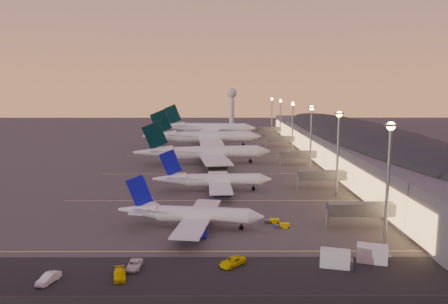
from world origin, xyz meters
TOP-DOWN VIEW (x-y plane):
  - ground at (0.00, 0.00)m, footprint 700.00×700.00m
  - airliner_narrow_south at (-6.38, -29.83)m, footprint 35.14×31.66m
  - airliner_narrow_north at (-1.84, 7.32)m, footprint 38.09×34.00m
  - airliner_wide_near at (-6.74, 56.75)m, footprint 59.52×54.73m
  - airliner_wide_mid at (-9.53, 112.54)m, footprint 66.02×60.34m
  - airliner_wide_far at (-9.41, 166.96)m, footprint 67.53×61.90m
  - terminal_building at (61.84, 72.47)m, footprint 56.35×255.00m
  - light_masts at (36.00, 65.00)m, footprint 2.20×217.20m
  - radar_tower at (10.00, 260.00)m, footprint 9.00×9.00m
  - service_lane at (0.00, -56.00)m, footprint 260.00×16.00m
  - lane_markings at (0.00, 40.00)m, footprint 90.00×180.36m
  - fence at (-0.00, -68.00)m, footprint 124.00×0.12m
  - baggage_tug_a at (13.55, -26.37)m, footprint 3.51×1.62m
  - baggage_tug_b at (15.52, -29.92)m, footprint 3.52×1.70m
  - catering_truck_a at (22.31, -53.00)m, footprint 6.27×3.72m
  - catering_truck_b at (29.89, -50.88)m, footprint 6.56×4.05m
  - service_van_a at (-28.32, -59.29)m, footprint 3.08×5.24m
  - service_van_b at (-16.61, -57.68)m, footprint 3.16×5.37m
  - service_van_c at (-14.91, -53.43)m, footprint 2.54×5.28m
  - service_van_d at (3.13, -52.11)m, footprint 5.63×5.71m

SIDE VIEW (x-z plane):
  - ground at x=0.00m, z-range 0.00..0.00m
  - service_lane at x=0.00m, z-range 0.00..0.01m
  - lane_markings at x=0.00m, z-range 0.01..0.01m
  - baggage_tug_b at x=15.52m, z-range -0.04..0.98m
  - baggage_tug_a at x=13.55m, z-range -0.04..0.99m
  - service_van_c at x=-14.91m, z-range 0.00..1.45m
  - service_van_b at x=-16.61m, z-range 0.00..1.46m
  - service_van_d at x=3.13m, z-range 0.00..1.53m
  - service_van_a at x=-28.32m, z-range 0.00..1.63m
  - fence at x=0.00m, z-range 0.00..2.00m
  - catering_truck_a at x=22.31m, z-range -0.11..3.20m
  - catering_truck_b at x=29.89m, z-range -0.11..3.34m
  - airliner_narrow_south at x=-6.38m, z-range -3.03..9.52m
  - airliner_narrow_north at x=-1.84m, z-range -3.29..10.33m
  - airliner_wide_near at x=-6.74m, z-range -4.62..14.43m
  - airliner_wide_mid at x=-9.53m, z-range -5.12..16.00m
  - airliner_wide_far at x=-9.41m, z-range -5.24..16.36m
  - terminal_building at x=61.84m, z-range 0.05..17.51m
  - light_masts at x=36.00m, z-range 4.60..30.50m
  - radar_tower at x=10.00m, z-range 5.62..38.12m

